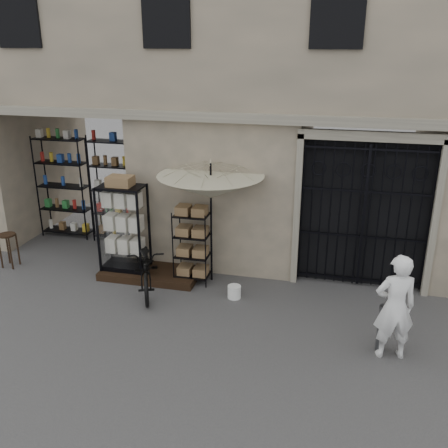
% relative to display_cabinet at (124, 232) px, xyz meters
% --- Properties ---
extents(ground, '(80.00, 80.00, 0.00)m').
position_rel_display_cabinet_xyz_m(ground, '(2.92, -1.54, -0.94)').
color(ground, black).
rests_on(ground, ground).
extents(main_building, '(14.00, 4.00, 9.00)m').
position_rel_display_cabinet_xyz_m(main_building, '(2.92, 2.46, 3.56)').
color(main_building, tan).
rests_on(main_building, ground).
extents(shop_recess, '(3.00, 1.70, 3.00)m').
position_rel_display_cabinet_xyz_m(shop_recess, '(-1.58, 1.26, 0.56)').
color(shop_recess, black).
rests_on(shop_recess, ground).
extents(shop_shelving, '(2.70, 0.50, 2.50)m').
position_rel_display_cabinet_xyz_m(shop_shelving, '(-1.63, 1.76, 0.31)').
color(shop_shelving, black).
rests_on(shop_shelving, ground).
extents(iron_gate, '(2.50, 0.21, 3.00)m').
position_rel_display_cabinet_xyz_m(iron_gate, '(4.67, 0.74, 0.56)').
color(iron_gate, black).
rests_on(iron_gate, ground).
extents(step_platform, '(2.00, 0.90, 0.15)m').
position_rel_display_cabinet_xyz_m(step_platform, '(0.52, 0.01, -0.87)').
color(step_platform, black).
rests_on(step_platform, ground).
extents(display_cabinet, '(1.01, 0.80, 1.91)m').
position_rel_display_cabinet_xyz_m(display_cabinet, '(0.00, 0.00, 0.00)').
color(display_cabinet, black).
rests_on(display_cabinet, step_platform).
extents(wire_rack, '(0.76, 0.63, 1.51)m').
position_rel_display_cabinet_xyz_m(wire_rack, '(1.44, 0.03, -0.20)').
color(wire_rack, black).
rests_on(wire_rack, ground).
extents(market_umbrella, '(2.06, 2.09, 2.91)m').
position_rel_display_cabinet_xyz_m(market_umbrella, '(1.79, 0.16, 1.15)').
color(market_umbrella, black).
rests_on(market_umbrella, ground).
extents(white_bucket, '(0.31, 0.31, 0.24)m').
position_rel_display_cabinet_xyz_m(white_bucket, '(2.40, -0.47, -0.82)').
color(white_bucket, white).
rests_on(white_bucket, ground).
extents(bicycle, '(0.98, 1.17, 1.89)m').
position_rel_display_cabinet_xyz_m(bicycle, '(0.69, -0.55, -0.94)').
color(bicycle, black).
rests_on(bicycle, ground).
extents(wooden_stool, '(0.46, 0.46, 0.74)m').
position_rel_display_cabinet_xyz_m(wooden_stool, '(-2.59, -0.21, -0.55)').
color(wooden_stool, black).
rests_on(wooden_stool, ground).
extents(steel_bollard, '(0.14, 0.14, 0.79)m').
position_rel_display_cabinet_xyz_m(steel_bollard, '(5.00, -1.60, -0.55)').
color(steel_bollard, '#505154').
rests_on(steel_bollard, ground).
extents(shopkeeper, '(1.01, 1.80, 0.41)m').
position_rel_display_cabinet_xyz_m(shopkeeper, '(5.12, -1.73, -0.94)').
color(shopkeeper, white).
rests_on(shopkeeper, ground).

